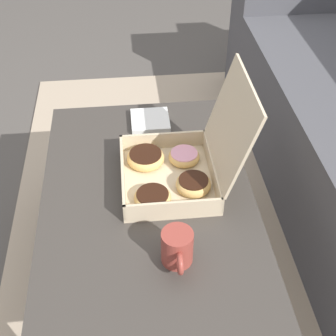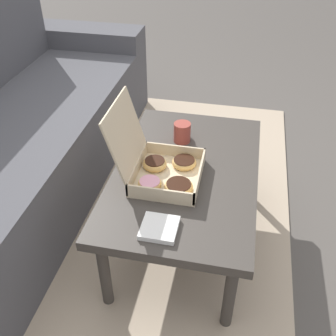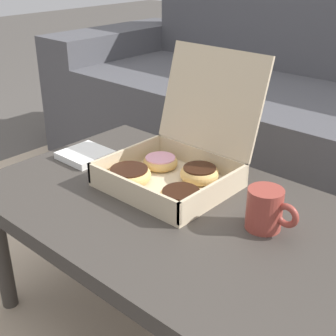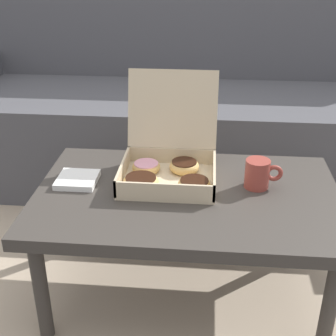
% 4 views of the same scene
% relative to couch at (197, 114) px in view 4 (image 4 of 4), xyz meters
% --- Properties ---
extents(ground_plane, '(12.00, 12.00, 0.00)m').
position_rel_couch_xyz_m(ground_plane, '(0.00, -0.80, -0.32)').
color(ground_plane, '#514C47').
extents(area_rug, '(2.68, 1.90, 0.01)m').
position_rel_couch_xyz_m(area_rug, '(0.00, -0.50, -0.31)').
color(area_rug, tan).
rests_on(area_rug, ground_plane).
extents(couch, '(2.56, 0.80, 0.93)m').
position_rel_couch_xyz_m(couch, '(0.00, 0.00, 0.00)').
color(couch, '#4C4C51').
rests_on(couch, ground_plane).
extents(coffee_table, '(0.95, 0.59, 0.40)m').
position_rel_couch_xyz_m(coffee_table, '(0.00, -0.95, 0.04)').
color(coffee_table, '#3D3833').
rests_on(coffee_table, ground_plane).
extents(pastry_box, '(0.30, 0.34, 0.32)m').
position_rel_couch_xyz_m(pastry_box, '(-0.07, -0.86, 0.14)').
color(pastry_box, beige).
rests_on(pastry_box, coffee_table).
extents(coffee_mug, '(0.12, 0.08, 0.09)m').
position_rel_couch_xyz_m(coffee_mug, '(0.22, -0.89, 0.13)').
color(coffee_mug, '#993D33').
rests_on(coffee_mug, coffee_table).
extents(napkin_stack, '(0.13, 0.13, 0.02)m').
position_rel_couch_xyz_m(napkin_stack, '(-0.36, -0.92, 0.09)').
color(napkin_stack, white).
rests_on(napkin_stack, coffee_table).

